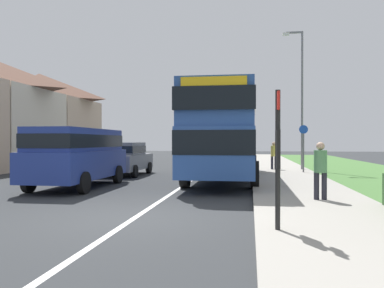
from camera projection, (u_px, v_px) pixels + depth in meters
The scene contains 11 objects.
ground_plane at pixel (136, 217), 8.66m from camera, with size 120.00×120.00×0.00m, color #2D3033.
lane_marking_centre at pixel (190, 181), 16.57m from camera, with size 0.14×60.00×0.01m, color silver.
pavement_near_side at pixel (298, 187), 13.97m from camera, with size 3.20×68.00×0.12m, color #9E998E.
double_decker_bus at pixel (225, 131), 16.79m from camera, with size 2.80×10.37×3.70m.
parked_van_blue at pixel (78, 153), 14.23m from camera, with size 2.11×5.21×2.15m.
parked_car_grey at pixel (125, 157), 19.38m from camera, with size 1.87×4.16×1.64m.
pedestrian_at_stop at pixel (320, 168), 10.46m from camera, with size 0.34×0.34×1.67m.
pedestrian_walking_away at pixel (274, 154), 21.98m from camera, with size 0.34×0.34×1.67m.
bus_stop_sign at pixel (278, 150), 6.93m from camera, with size 0.09×0.52×2.60m.
cycle_route_sign at pixel (303, 147), 19.84m from camera, with size 0.44×0.08×2.52m.
street_lamp_mid at pixel (300, 92), 22.05m from camera, with size 1.14×0.20×7.91m.
Camera 1 is at (2.52, -8.37, 1.68)m, focal length 36.52 mm.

